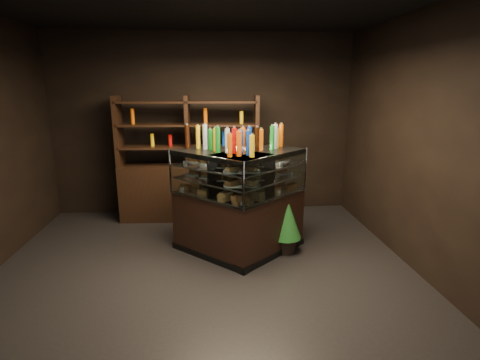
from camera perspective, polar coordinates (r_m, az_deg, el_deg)
The scene contains 7 objects.
ground at distance 4.44m, azimuth -5.40°, elevation -14.79°, with size 5.00×5.00×0.00m, color black.
room_shell at distance 3.89m, azimuth -6.08°, elevation 11.09°, with size 5.02×5.02×3.01m.
display_case at distance 4.89m, azimuth -0.03°, elevation -6.02°, with size 1.82×1.31×1.36m.
food_display at distance 4.71m, azimuth -0.03°, elevation 0.81°, with size 1.46×0.90×0.42m.
bottles_top at distance 4.63m, azimuth -0.03°, elevation 6.06°, with size 1.29×0.76×0.30m.
potted_conifer at distance 4.93m, azimuth 7.06°, elevation -5.52°, with size 0.40×0.40×0.86m.
back_shelving at distance 6.14m, azimuth -7.69°, elevation -0.41°, with size 2.24×0.53×2.00m.
Camera 1 is at (0.07, -3.88, 2.15)m, focal length 28.00 mm.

